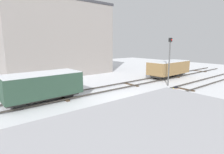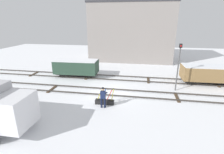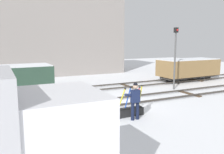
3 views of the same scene
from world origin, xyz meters
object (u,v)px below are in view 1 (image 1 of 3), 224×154
rail_worker (175,99)px  signal_post (169,57)px  switch_lever_frame (165,109)px  freight_car_far_end (169,68)px  freight_car_near_switch (42,85)px

rail_worker → signal_post: 7.79m
switch_lever_frame → signal_post: bearing=31.3°
rail_worker → freight_car_far_end: 12.09m
signal_post → freight_car_far_end: size_ratio=0.79×
switch_lever_frame → freight_car_far_end: bearing=31.6°
switch_lever_frame → signal_post: 7.68m
switch_lever_frame → freight_car_near_switch: freight_car_near_switch is taller
freight_car_far_end → freight_car_near_switch: bearing=178.4°
switch_lever_frame → rail_worker: size_ratio=0.91×
switch_lever_frame → freight_car_near_switch: (-4.78, 6.41, 0.94)m
signal_post → freight_car_near_switch: 11.28m
switch_lever_frame → freight_car_near_switch: 8.05m
signal_post → switch_lever_frame: bearing=-147.3°
freight_car_near_switch → freight_car_far_end: bearing=-2.0°
signal_post → freight_car_near_switch: signal_post is taller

